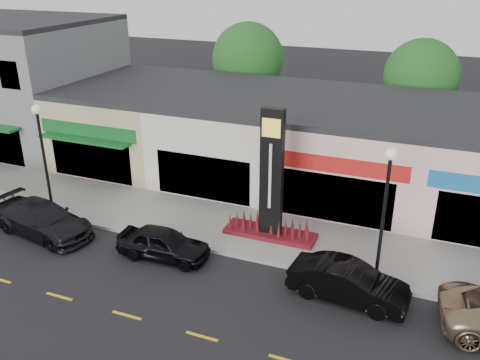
% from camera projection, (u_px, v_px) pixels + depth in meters
% --- Properties ---
extents(ground, '(120.00, 120.00, 0.00)m').
position_uv_depth(ground, '(168.00, 272.00, 20.81)').
color(ground, black).
rests_on(ground, ground).
extents(sidewalk, '(52.00, 4.30, 0.15)m').
position_uv_depth(sidewalk, '(212.00, 224.00, 24.49)').
color(sidewalk, gray).
rests_on(sidewalk, ground).
extents(curb, '(52.00, 0.20, 0.15)m').
position_uv_depth(curb, '(191.00, 246.00, 22.57)').
color(curb, gray).
rests_on(curb, ground).
extents(building_grey_2story, '(12.00, 10.95, 8.30)m').
position_uv_depth(building_grey_2story, '(18.00, 80.00, 35.10)').
color(building_grey_2story, slate).
rests_on(building_grey_2story, ground).
extents(shop_beige, '(7.00, 10.85, 4.80)m').
position_uv_depth(shop_beige, '(137.00, 119.00, 32.53)').
color(shop_beige, tan).
rests_on(shop_beige, ground).
extents(shop_cream, '(7.00, 10.01, 4.80)m').
position_uv_depth(shop_cream, '(238.00, 132.00, 30.15)').
color(shop_cream, beige).
rests_on(shop_cream, ground).
extents(shop_pink_w, '(7.00, 10.01, 4.80)m').
position_uv_depth(shop_pink_w, '(357.00, 146.00, 27.76)').
color(shop_pink_w, beige).
rests_on(shop_pink_w, ground).
extents(tree_rear_west, '(5.20, 5.20, 7.83)m').
position_uv_depth(tree_rear_west, '(248.00, 59.00, 36.73)').
color(tree_rear_west, '#382619').
rests_on(tree_rear_west, ground).
extents(tree_rear_mid, '(4.80, 4.80, 7.29)m').
position_uv_depth(tree_rear_mid, '(421.00, 76.00, 32.76)').
color(tree_rear_mid, '#382619').
rests_on(tree_rear_mid, ground).
extents(lamp_west_near, '(0.44, 0.44, 5.47)m').
position_uv_depth(lamp_west_near, '(43.00, 148.00, 24.30)').
color(lamp_west_near, black).
rests_on(lamp_west_near, sidewalk).
extents(lamp_east_near, '(0.44, 0.44, 5.47)m').
position_uv_depth(lamp_east_near, '(385.00, 203.00, 18.83)').
color(lamp_east_near, black).
rests_on(lamp_east_near, sidewalk).
extents(pylon_sign, '(4.20, 1.30, 6.00)m').
position_uv_depth(pylon_sign, '(271.00, 193.00, 22.46)').
color(pylon_sign, '#5B0F1C').
rests_on(pylon_sign, sidewalk).
extents(car_dark_sedan, '(2.97, 5.50, 1.51)m').
position_uv_depth(car_dark_sedan, '(43.00, 219.00, 23.44)').
color(car_dark_sedan, black).
rests_on(car_dark_sedan, ground).
extents(car_black_sedan, '(1.79, 4.08, 1.37)m').
position_uv_depth(car_black_sedan, '(163.00, 243.00, 21.58)').
color(car_black_sedan, black).
rests_on(car_black_sedan, ground).
extents(car_black_conv, '(1.98, 4.59, 1.47)m').
position_uv_depth(car_black_conv, '(348.00, 282.00, 18.87)').
color(car_black_conv, black).
rests_on(car_black_conv, ground).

